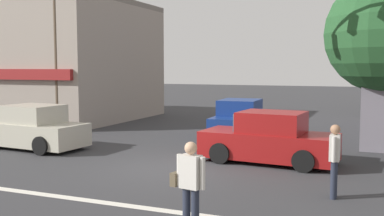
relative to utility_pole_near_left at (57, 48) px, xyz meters
name	(u,v)px	position (x,y,z in m)	size (l,w,h in m)	color
ground_plane	(167,169)	(8.04, -5.19, -3.83)	(120.00, 120.00, 0.00)	#333335
lane_marking_stripe	(98,202)	(8.04, -8.69, -3.83)	(9.00, 0.24, 0.01)	silver
building_left_block	(49,61)	(-4.07, 4.32, -0.54)	(10.55, 9.05, 6.59)	gray
utility_pole_near_left	(57,48)	(0.00, 0.00, 0.00)	(1.40, 0.22, 7.37)	brown
traffic_light_mast	(356,21)	(12.97, -2.38, 0.47)	(4.89, 0.37, 6.20)	#47474C
sedan_approaching_near	(269,140)	(10.59, -3.23, -3.12)	(4.22, 2.12, 1.58)	maroon
sedan_crossing_leftbound	(240,120)	(8.32, 1.45, -3.12)	(2.01, 4.17, 1.58)	navy
sedan_parked_curbside	(32,129)	(2.10, -4.07, -3.12)	(4.21, 2.11, 1.58)	#B7B29E
pedestrian_foreground_with_bag	(190,183)	(10.66, -9.78, -2.88)	(0.67, 0.39, 1.67)	#232838
pedestrian_mid_crossing	(335,157)	(12.78, -6.44, -2.88)	(0.22, 0.57, 1.67)	#232838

